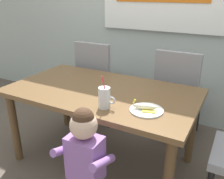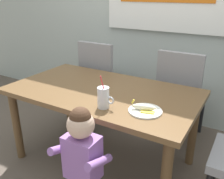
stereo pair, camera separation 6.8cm
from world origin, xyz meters
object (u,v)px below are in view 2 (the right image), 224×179
Objects in this scene: peeled_banana at (144,107)px; toddler_standing at (82,153)px; snack_plate at (145,111)px; dining_table at (103,99)px; dining_chair_right at (180,92)px; dining_chair_left at (101,77)px; milk_cup at (103,99)px.

toddler_standing is at bearing -121.59° from peeled_banana.
toddler_standing is 0.50m from snack_plate.
dining_chair_right is (0.47, 0.68, -0.08)m from dining_table.
dining_chair_left is 1.39m from toddler_standing.
dining_table is 0.83m from dining_chair_right.
toddler_standing is at bearing 117.94° from dining_chair_left.
toddler_standing reaches higher than snack_plate.
milk_cup is 0.30m from snack_plate.
milk_cup reaches higher than toddler_standing.
milk_cup is at bearing -162.15° from peeled_banana.
toddler_standing is at bearing 78.57° from dining_chair_right.
dining_table is at bearing 157.76° from snack_plate.
peeled_banana reaches higher than snack_plate.
dining_chair_right is 4.17× the size of snack_plate.
dining_table is 0.37m from milk_cup.
dining_table is 1.63× the size of dining_chair_left.
peeled_banana is at bearing -163.03° from snack_plate.
dining_chair_right is at bearing 54.99° from dining_table.
dining_chair_left is at bearing 123.89° from milk_cup.
dining_chair_left reaches higher than toddler_standing.
snack_plate is (0.28, 0.09, -0.06)m from milk_cup.
dining_chair_right is 1.29m from toddler_standing.
toddler_standing is at bearing -84.39° from milk_cup.
dining_chair_right is at bearing 88.99° from peeled_banana.
dining_chair_left and dining_chair_right have the same top height.
snack_plate reaches higher than dining_table.
dining_chair_right reaches higher than milk_cup.
toddler_standing is 3.64× the size of snack_plate.
toddler_standing reaches higher than dining_table.
dining_table is 6.30× the size of milk_cup.
dining_table is 1.86× the size of toddler_standing.
snack_plate is at bearing 17.82° from milk_cup.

